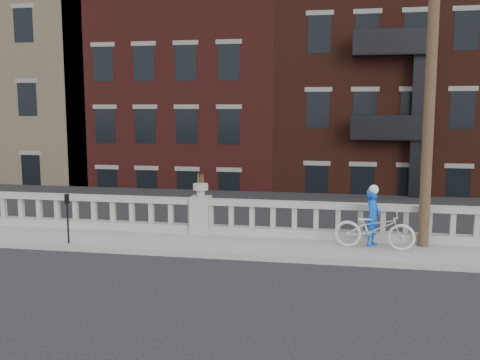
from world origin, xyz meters
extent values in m
plane|color=black|center=(0.00, 0.00, 0.00)|extent=(120.00, 120.00, 0.00)
cube|color=gray|center=(0.00, 3.00, 0.07)|extent=(32.00, 2.20, 0.15)
cube|color=gray|center=(0.00, 3.95, 0.28)|extent=(28.00, 0.34, 0.25)
cube|color=gray|center=(0.00, 3.95, 1.10)|extent=(28.00, 0.34, 0.16)
cube|color=gray|center=(0.00, 3.95, 0.70)|extent=(0.55, 0.55, 1.10)
cylinder|color=gray|center=(0.00, 3.95, 1.35)|extent=(0.24, 0.24, 0.20)
cylinder|color=gray|center=(0.00, 3.95, 1.53)|extent=(0.44, 0.44, 0.18)
cube|color=#605E59|center=(0.00, 4.30, -2.42)|extent=(36.00, 0.50, 5.15)
cube|color=black|center=(0.00, 25.95, -5.25)|extent=(80.00, 44.00, 0.50)
cube|color=#595651|center=(-2.00, 8.45, -3.00)|extent=(16.00, 7.00, 4.00)
cube|color=tan|center=(-17.00, 20.95, 5.00)|extent=(18.00, 16.00, 20.00)
cube|color=#441613|center=(-4.00, 19.95, 2.00)|extent=(10.00, 14.00, 14.00)
cube|color=black|center=(-4.00, 19.95, 9.15)|extent=(10.30, 14.30, 0.30)
cube|color=#34150E|center=(6.00, 19.95, 2.75)|extent=(10.00, 14.00, 15.50)
cylinder|color=#422D1E|center=(6.20, 3.60, 5.15)|extent=(0.28, 0.28, 10.00)
cylinder|color=black|center=(-3.25, 2.15, 0.70)|extent=(0.05, 0.05, 1.10)
cube|color=black|center=(-3.25, 2.15, 1.38)|extent=(0.10, 0.08, 0.26)
cube|color=black|center=(-3.25, 2.10, 1.42)|extent=(0.06, 0.01, 0.08)
imported|color=silver|center=(4.90, 3.11, 0.69)|extent=(2.14, 0.97, 1.09)
imported|color=blue|center=(4.86, 3.38, 0.92)|extent=(0.56, 0.66, 1.54)
camera|label=1|loc=(3.91, -10.95, 3.83)|focal=40.00mm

